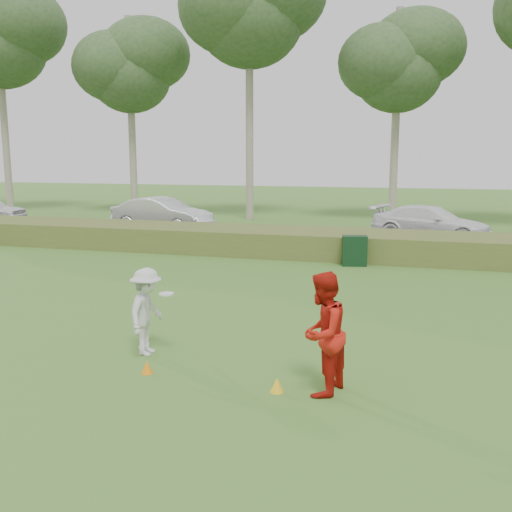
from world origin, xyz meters
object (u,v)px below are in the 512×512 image
(car_mid, at_px, (162,215))
(utility_cabinet, at_px, (354,251))
(cone_yellow, at_px, (277,385))
(car_right, at_px, (431,223))
(player_white, at_px, (147,311))
(cone_orange, at_px, (147,367))
(player_red, at_px, (322,334))

(car_mid, bearing_deg, utility_cabinet, -110.78)
(cone_yellow, xyz_separation_m, car_mid, (-9.94, 16.63, 0.76))
(cone_yellow, height_order, car_right, car_right)
(player_white, xyz_separation_m, car_right, (5.10, 16.37, -0.02))
(player_white, relative_size, utility_cabinet, 1.60)
(player_white, xyz_separation_m, cone_orange, (0.43, -0.88, -0.70))
(player_red, relative_size, cone_orange, 8.77)
(player_white, height_order, car_right, player_white)
(cone_orange, bearing_deg, car_right, 74.85)
(player_red, relative_size, cone_yellow, 8.11)
(cone_yellow, bearing_deg, player_white, 159.62)
(player_white, distance_m, utility_cabinet, 10.20)
(player_red, xyz_separation_m, utility_cabinet, (-0.78, 10.71, -0.45))
(player_white, relative_size, car_mid, 0.33)
(cone_yellow, distance_m, car_right, 17.56)
(utility_cabinet, bearing_deg, car_right, 56.99)
(player_white, xyz_separation_m, utility_cabinet, (2.62, 9.85, -0.31))
(player_red, bearing_deg, utility_cabinet, -162.09)
(cone_yellow, xyz_separation_m, car_right, (2.37, 17.38, 0.67))
(player_white, relative_size, cone_yellow, 6.86)
(cone_yellow, relative_size, utility_cabinet, 0.23)
(cone_yellow, bearing_deg, player_red, 13.39)
(cone_yellow, bearing_deg, car_right, 82.24)
(player_red, bearing_deg, cone_yellow, -62.86)
(car_mid, xyz_separation_m, car_right, (12.31, 0.75, -0.08))
(cone_orange, relative_size, car_right, 0.04)
(car_mid, distance_m, car_right, 12.34)
(car_right, bearing_deg, player_white, 179.96)
(cone_orange, bearing_deg, utility_cabinet, 78.47)
(player_white, bearing_deg, cone_orange, -156.40)
(cone_yellow, relative_size, car_right, 0.05)
(cone_orange, bearing_deg, car_mid, 114.85)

